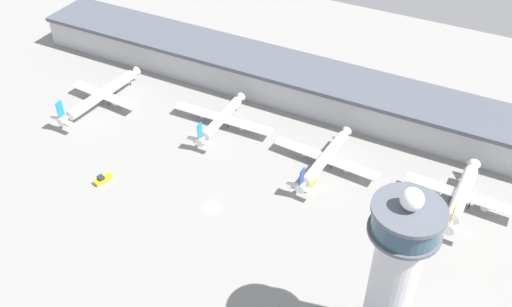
{
  "coord_description": "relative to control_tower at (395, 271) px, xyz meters",
  "views": [
    {
      "loc": [
        72.21,
        -109.09,
        129.63
      ],
      "look_at": [
        4.49,
        22.81,
        7.15
      ],
      "focal_mm": 40.0,
      "sensor_mm": 36.0,
      "label": 1
    }
  ],
  "objects": [
    {
      "name": "service_truck_catering",
      "position": [
        -38.44,
        43.99,
        -25.13
      ],
      "size": [
        3.26,
        6.72,
        3.15
      ],
      "color": "black",
      "rests_on": "ground"
    },
    {
      "name": "airplane_gate_charlie",
      "position": [
        -37.53,
        55.61,
        -22.39
      ],
      "size": [
        38.48,
        37.26,
        11.69
      ],
      "color": "white",
      "rests_on": "ground"
    },
    {
      "name": "airplane_gate_bravo",
      "position": [
        -80.75,
        59.63,
        -22.45
      ],
      "size": [
        40.3,
        33.11,
        11.56
      ],
      "color": "white",
      "rests_on": "ground"
    },
    {
      "name": "airplane_gate_delta",
      "position": [
        8.08,
        57.58,
        -21.42
      ],
      "size": [
        36.47,
        34.7,
        14.27
      ],
      "color": "white",
      "rests_on": "ground"
    },
    {
      "name": "service_truck_fuel",
      "position": [
        -101.04,
        14.53,
        -25.32
      ],
      "size": [
        4.14,
        6.61,
        2.64
      ],
      "color": "black",
      "rests_on": "ground"
    },
    {
      "name": "airplane_gate_alpha",
      "position": [
        -130.35,
        51.03,
        -21.87
      ],
      "size": [
        31.34,
        43.34,
        12.86
      ],
      "color": "white",
      "rests_on": "ground"
    },
    {
      "name": "ground_plane",
      "position": [
        -62.43,
        20.77,
        -26.23
      ],
      "size": [
        1000.0,
        1000.0,
        0.0
      ],
      "primitive_type": "plane",
      "color": "gray"
    },
    {
      "name": "terminal_building",
      "position": [
        -62.43,
        90.77,
        -19.26
      ],
      "size": [
        239.63,
        25.0,
        13.75
      ],
      "color": "#B2B2B7",
      "rests_on": "ground"
    },
    {
      "name": "control_tower",
      "position": [
        0.0,
        0.0,
        0.0
      ],
      "size": [
        15.96,
        15.96,
        51.51
      ],
      "color": "silver",
      "rests_on": "ground"
    }
  ]
}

